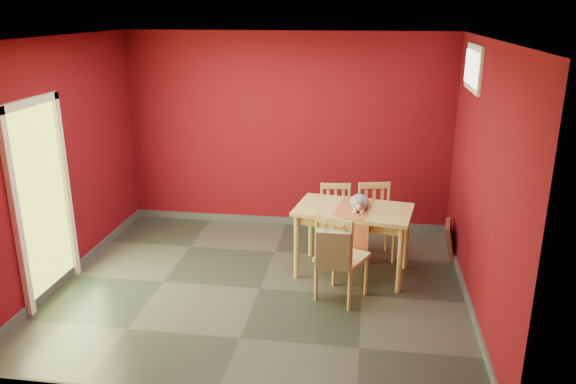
# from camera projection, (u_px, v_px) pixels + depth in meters

# --- Properties ---
(ground) EXTENTS (4.50, 4.50, 0.00)m
(ground) POSITION_uv_depth(u_px,v_px,m) (260.00, 288.00, 6.26)
(ground) COLOR #2D342D
(ground) RESTS_ON ground
(room_shell) EXTENTS (4.50, 4.50, 4.50)m
(room_shell) POSITION_uv_depth(u_px,v_px,m) (260.00, 284.00, 6.24)
(room_shell) COLOR #5C0910
(room_shell) RESTS_ON ground
(doorway) EXTENTS (0.06, 1.01, 2.13)m
(doorway) POSITION_uv_depth(u_px,v_px,m) (41.00, 195.00, 5.83)
(doorway) COLOR #B7D838
(doorway) RESTS_ON ground
(window) EXTENTS (0.05, 0.90, 0.50)m
(window) POSITION_uv_depth(u_px,v_px,m) (473.00, 68.00, 6.16)
(window) COLOR white
(window) RESTS_ON room_shell
(outlet_plate) EXTENTS (0.08, 0.02, 0.12)m
(outlet_plate) POSITION_uv_depth(u_px,v_px,m) (400.00, 210.00, 7.81)
(outlet_plate) COLOR silver
(outlet_plate) RESTS_ON room_shell
(dining_table) EXTENTS (1.40, 0.95, 0.81)m
(dining_table) POSITION_uv_depth(u_px,v_px,m) (353.00, 216.00, 6.41)
(dining_table) COLOR tan
(dining_table) RESTS_ON ground
(table_runner) EXTENTS (0.48, 0.81, 0.38)m
(table_runner) POSITION_uv_depth(u_px,v_px,m) (353.00, 217.00, 6.28)
(table_runner) COLOR #AC542C
(table_runner) RESTS_ON dining_table
(chair_far_left) EXTENTS (0.45, 0.45, 0.87)m
(chair_far_left) POSITION_uv_depth(u_px,v_px,m) (335.00, 219.00, 7.08)
(chair_far_left) COLOR tan
(chair_far_left) RESTS_ON ground
(chair_far_right) EXTENTS (0.51, 0.51, 0.92)m
(chair_far_right) POSITION_uv_depth(u_px,v_px,m) (375.00, 220.00, 6.95)
(chair_far_right) COLOR tan
(chair_far_right) RESTS_ON ground
(chair_near) EXTENTS (0.61, 0.61, 0.99)m
(chair_near) POSITION_uv_depth(u_px,v_px,m) (340.00, 256.00, 5.88)
(chair_near) COLOR tan
(chair_near) RESTS_ON ground
(tote_bag) EXTENTS (0.35, 0.20, 0.48)m
(tote_bag) POSITION_uv_depth(u_px,v_px,m) (333.00, 250.00, 5.64)
(tote_bag) COLOR #778656
(tote_bag) RESTS_ON chair_near
(cat) EXTENTS (0.39, 0.49, 0.22)m
(cat) POSITION_uv_depth(u_px,v_px,m) (359.00, 200.00, 6.33)
(cat) COLOR slate
(cat) RESTS_ON table_runner
(picture_frame) EXTENTS (0.21, 0.46, 0.44)m
(picture_frame) POSITION_uv_depth(u_px,v_px,m) (450.00, 240.00, 7.00)
(picture_frame) COLOR brown
(picture_frame) RESTS_ON ground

